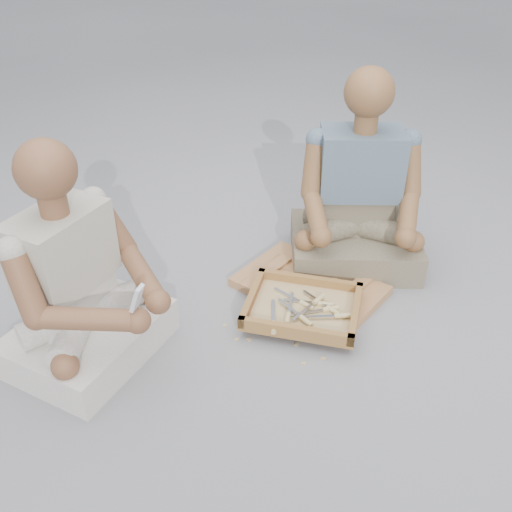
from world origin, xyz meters
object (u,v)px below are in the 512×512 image
(carved_panel, at_px, (310,286))
(craftsman, at_px, (79,290))
(tool_tray, at_px, (303,308))
(companion, at_px, (358,203))

(carved_panel, bearing_deg, craftsman, -135.84)
(tool_tray, relative_size, craftsman, 0.57)
(craftsman, bearing_deg, carved_panel, 141.72)
(tool_tray, relative_size, companion, 0.54)
(carved_panel, distance_m, companion, 0.47)
(craftsman, bearing_deg, companion, 148.05)
(tool_tray, height_order, companion, companion)
(carved_panel, relative_size, craftsman, 0.70)
(craftsman, height_order, companion, companion)
(carved_panel, distance_m, craftsman, 1.07)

